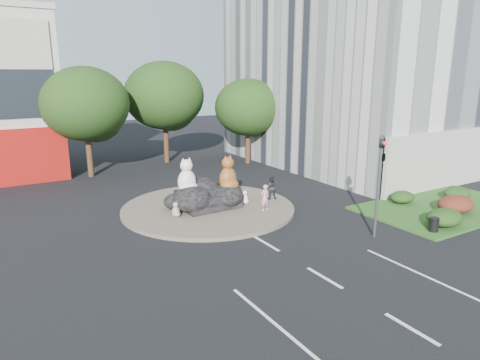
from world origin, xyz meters
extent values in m
plane|color=black|center=(0.00, 0.00, 0.00)|extent=(120.00, 120.00, 0.00)
cylinder|color=brown|center=(0.00, 10.00, 0.10)|extent=(10.00, 10.00, 0.20)
cube|color=#284818|center=(12.00, 3.00, 0.06)|extent=(10.00, 6.00, 0.12)
cylinder|color=#382314|center=(-4.00, 22.00, 1.87)|extent=(0.44, 0.44, 3.74)
ellipsoid|color=black|center=(-4.00, 22.00, 5.53)|extent=(6.46, 6.46, 5.49)
sphere|color=black|center=(-3.20, 22.50, 4.68)|extent=(4.25, 4.25, 4.25)
sphere|color=black|center=(-4.70, 21.70, 4.93)|extent=(3.74, 3.74, 3.74)
cylinder|color=#382314|center=(3.00, 24.00, 1.98)|extent=(0.44, 0.44, 3.96)
ellipsoid|color=black|center=(3.00, 24.00, 5.85)|extent=(6.84, 6.84, 5.81)
sphere|color=black|center=(3.80, 24.50, 4.95)|extent=(4.50, 4.50, 4.50)
sphere|color=black|center=(2.30, 23.70, 5.22)|extent=(3.96, 3.96, 3.96)
cylinder|color=#382314|center=(9.00, 20.00, 1.65)|extent=(0.44, 0.44, 3.30)
ellipsoid|color=black|center=(9.00, 20.00, 4.88)|extent=(5.70, 5.70, 4.84)
sphere|color=black|center=(9.80, 20.50, 4.12)|extent=(3.75, 3.75, 3.75)
sphere|color=black|center=(8.30, 19.70, 4.35)|extent=(3.30, 3.30, 3.30)
ellipsoid|color=black|center=(9.00, 1.00, 0.57)|extent=(2.00, 1.60, 0.90)
ellipsoid|color=#551716|center=(11.50, 2.00, 0.61)|extent=(2.20, 1.76, 0.99)
ellipsoid|color=black|center=(14.00, 3.50, 0.53)|extent=(1.80, 1.44, 0.81)
ellipsoid|color=black|center=(10.50, 4.80, 0.48)|extent=(1.60, 1.28, 0.72)
cylinder|color=#595B60|center=(5.00, 2.00, 2.50)|extent=(0.14, 0.14, 5.00)
imported|color=black|center=(5.00, 2.00, 4.20)|extent=(0.21, 0.26, 1.30)
imported|color=black|center=(5.20, 2.00, 4.00)|extent=(0.26, 1.24, 0.50)
sphere|color=red|center=(5.00, 1.82, 4.65)|extent=(0.18, 0.18, 0.18)
cylinder|color=#595B60|center=(13.00, 8.00, 4.00)|extent=(0.18, 0.18, 8.00)
cylinder|color=#595B60|center=(12.00, 8.00, 8.00)|extent=(2.00, 0.12, 0.12)
cube|color=silver|center=(11.00, 8.00, 7.90)|extent=(0.50, 0.22, 0.12)
imported|color=pink|center=(2.40, 7.68, 0.95)|extent=(0.59, 0.43, 1.51)
imported|color=#23222A|center=(4.00, 9.35, 0.96)|extent=(0.92, 0.86, 1.51)
cylinder|color=black|center=(7.87, 0.81, 0.47)|extent=(0.59, 0.59, 0.70)
camera|label=1|loc=(-10.71, -11.36, 7.82)|focal=32.00mm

